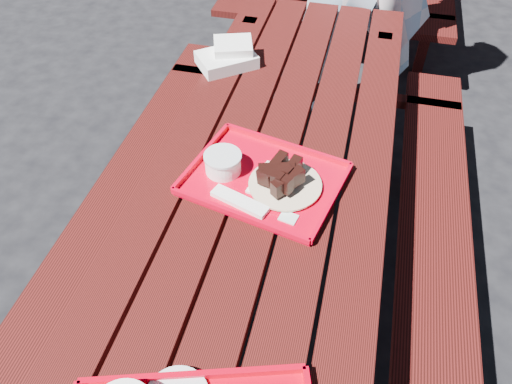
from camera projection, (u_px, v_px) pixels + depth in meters
The scene contains 4 objects.
ground at pixel (265, 304), 2.07m from camera, with size 60.00×60.00×0.00m, color black.
picnic_table_near at pixel (267, 215), 1.67m from camera, with size 1.41×2.40×0.75m.
far_tray at pixel (261, 178), 1.49m from camera, with size 0.51×0.44×0.08m.
white_cloth at pixel (228, 56), 1.95m from camera, with size 0.27×0.26×0.09m.
Camera 1 is at (0.23, -1.09, 1.81)m, focal length 35.00 mm.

